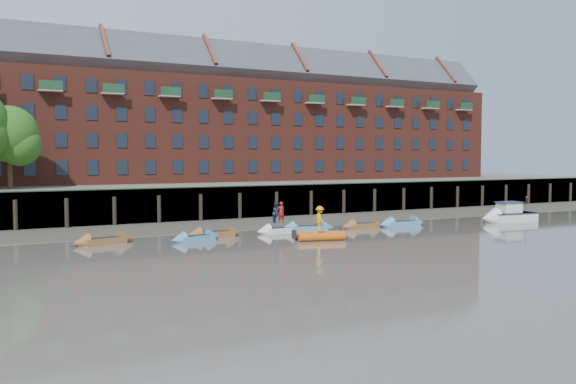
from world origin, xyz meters
TOP-DOWN VIEW (x-y plane):
  - ground at (0.00, 0.00)m, footprint 220.00×220.00m
  - foreshore at (0.00, 18.00)m, footprint 110.00×8.00m
  - mud_band at (0.00, 14.60)m, footprint 110.00×1.60m
  - river_wall at (-0.00, 22.38)m, footprint 110.00×1.23m
  - bank_terrace at (0.00, 36.00)m, footprint 110.00×28.00m
  - apartment_terrace at (-0.00, 36.99)m, footprint 80.60×15.56m
  - rowboat_0 at (-16.98, 10.95)m, footprint 4.66×2.19m
  - rowboat_1 at (-10.71, 9.44)m, footprint 4.19×1.95m
  - rowboat_2 at (-8.84, 10.74)m, footprint 4.58×1.46m
  - rowboat_3 at (-3.16, 10.76)m, footprint 4.28×1.38m
  - rowboat_4 at (-0.80, 10.55)m, footprint 4.95×2.13m
  - rowboat_5 at (4.60, 10.42)m, footprint 4.36×1.52m
  - rowboat_6 at (8.46, 9.90)m, footprint 4.76×1.55m
  - rib_tender at (-2.26, 5.79)m, footprint 3.95×2.59m
  - motor_launch at (19.13, 8.25)m, footprint 5.99×2.36m
  - person_rower_a at (-3.08, 10.81)m, footprint 0.62×0.42m
  - person_rower_b at (-3.45, 10.94)m, footprint 0.99×0.99m
  - person_rib_crew at (-2.42, 5.78)m, footprint 0.89×1.32m

SIDE VIEW (x-z plane):
  - ground at x=0.00m, z-range 0.00..0.00m
  - foreshore at x=0.00m, z-range -0.25..0.25m
  - mud_band at x=0.00m, z-range -0.05..0.05m
  - rowboat_1 at x=-10.71m, z-range -0.38..0.79m
  - rowboat_3 at x=-3.16m, z-range -0.40..0.83m
  - rowboat_5 at x=4.60m, z-range -0.40..0.84m
  - rowboat_0 at x=-16.98m, z-range -0.42..0.88m
  - rowboat_2 at x=-8.84m, z-range -0.43..0.89m
  - rowboat_6 at x=8.46m, z-range -0.44..0.93m
  - rowboat_4 at x=-0.80m, z-range -0.45..0.94m
  - rib_tender at x=-2.26m, z-range -0.04..0.62m
  - motor_launch at x=19.13m, z-range -0.59..1.82m
  - person_rib_crew at x=-2.42m, z-range 0.62..2.50m
  - river_wall at x=0.00m, z-range -0.06..3.24m
  - bank_terrace at x=0.00m, z-range 0.00..3.20m
  - person_rower_b at x=-3.45m, z-range 0.83..2.45m
  - person_rower_a at x=-3.08m, z-range 0.83..2.51m
  - apartment_terrace at x=0.00m, z-range 2.34..23.31m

